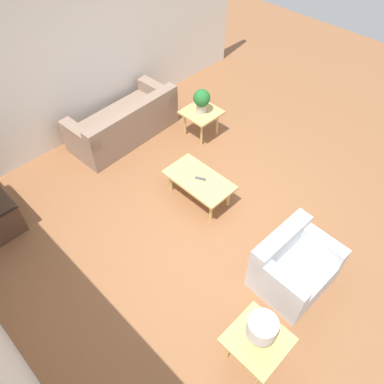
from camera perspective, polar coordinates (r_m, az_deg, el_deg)
ground_plane at (r=5.57m, az=3.28°, el=-3.60°), size 14.00×14.00×0.00m
wall_right at (r=6.64m, az=-17.11°, el=18.93°), size 0.12×7.20×2.70m
sofa at (r=6.79m, az=-10.20°, el=10.24°), size 0.94×1.97×0.75m
armchair at (r=4.87m, az=15.06°, el=-10.89°), size 0.80×0.96×0.75m
coffee_table at (r=5.54m, az=1.09°, el=1.67°), size 1.03×0.57×0.40m
side_table_plant at (r=6.66m, az=1.44°, el=11.73°), size 0.60×0.60×0.50m
side_table_lamp at (r=4.22m, az=9.91°, el=-21.55°), size 0.60×0.60×0.50m
potted_plant at (r=6.48m, az=1.49°, el=13.92°), size 0.29×0.29×0.42m
table_lamp at (r=3.92m, az=10.55°, el=-19.83°), size 0.30×0.30×0.41m
remote_control at (r=5.50m, az=1.30°, el=2.07°), size 0.16×0.11×0.02m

